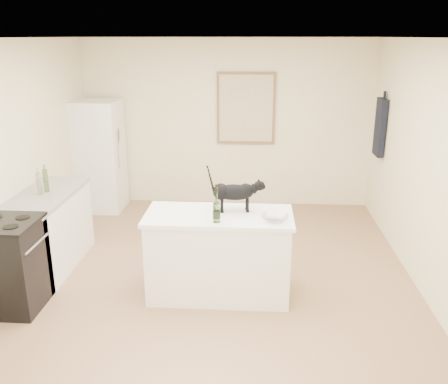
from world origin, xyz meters
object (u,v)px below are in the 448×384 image
(fridge, at_px, (99,156))
(stove, at_px, (9,266))
(wine_bottle, at_px, (216,206))
(glass_bowl, at_px, (275,218))
(black_cat, at_px, (234,194))

(fridge, bearing_deg, stove, -90.00)
(wine_bottle, bearing_deg, glass_bowl, 5.99)
(black_cat, bearing_deg, wine_bottle, -122.91)
(black_cat, xyz_separation_m, wine_bottle, (-0.15, -0.31, -0.02))
(fridge, relative_size, glass_bowl, 6.61)
(stove, xyz_separation_m, black_cat, (2.20, 0.50, 0.63))
(fridge, xyz_separation_m, glass_bowl, (2.61, -2.71, 0.08))
(stove, relative_size, wine_bottle, 2.73)
(stove, distance_m, black_cat, 2.34)
(stove, xyz_separation_m, fridge, (0.00, 2.95, 0.40))
(fridge, xyz_separation_m, wine_bottle, (2.05, -2.77, 0.22))
(stove, height_order, black_cat, black_cat)
(black_cat, relative_size, glass_bowl, 2.02)
(black_cat, height_order, glass_bowl, black_cat)
(stove, distance_m, glass_bowl, 2.67)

